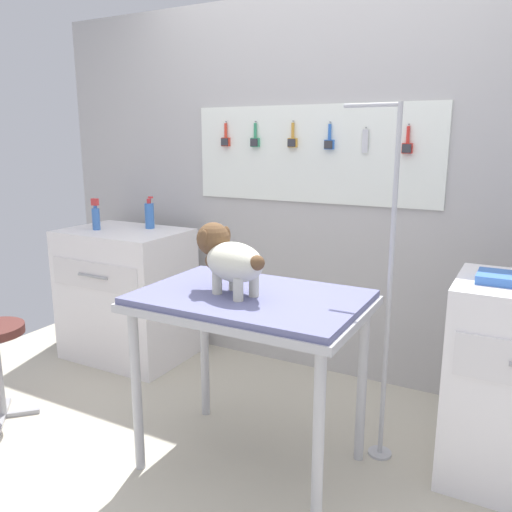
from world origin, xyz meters
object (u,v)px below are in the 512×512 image
(grooming_table, at_px, (251,313))
(grooming_arm, at_px, (387,303))
(counter_left, at_px, (127,294))
(dog, at_px, (228,257))
(shampoo_bottle, at_px, (150,215))

(grooming_table, bearing_deg, grooming_arm, 34.93)
(grooming_arm, bearing_deg, grooming_table, -145.07)
(grooming_arm, bearing_deg, counter_left, 169.84)
(grooming_table, xyz_separation_m, dog, (-0.09, -0.03, 0.24))
(grooming_table, relative_size, counter_left, 1.11)
(grooming_table, xyz_separation_m, shampoo_bottle, (-1.22, 0.81, 0.24))
(counter_left, bearing_deg, grooming_arm, -10.16)
(grooming_arm, distance_m, shampoo_bottle, 1.79)
(grooming_arm, height_order, shampoo_bottle, grooming_arm)
(dog, xyz_separation_m, counter_left, (-1.24, 0.71, -0.54))
(counter_left, xyz_separation_m, shampoo_bottle, (0.11, 0.14, 0.53))
(grooming_table, relative_size, grooming_arm, 0.61)
(grooming_table, height_order, counter_left, counter_left)
(grooming_arm, relative_size, shampoo_bottle, 7.52)
(counter_left, bearing_deg, grooming_table, -26.95)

